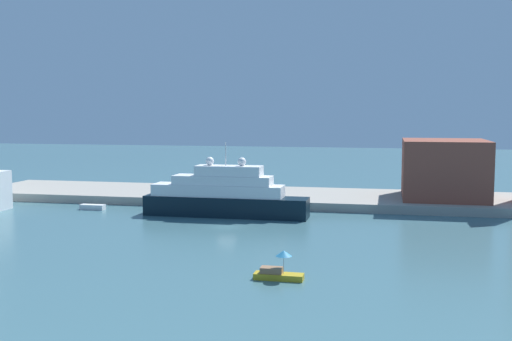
{
  "coord_description": "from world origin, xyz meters",
  "views": [
    {
      "loc": [
        22.52,
        -84.01,
        16.45
      ],
      "look_at": [
        3.04,
        6.0,
        7.62
      ],
      "focal_mm": 43.16,
      "sensor_mm": 36.0,
      "label": 1
    }
  ],
  "objects": [
    {
      "name": "quay_dock",
      "position": [
        0.0,
        26.49,
        0.73
      ],
      "size": [
        110.0,
        20.98,
        1.47
      ],
      "primitive_type": "cube",
      "color": "gray",
      "rests_on": "ground"
    },
    {
      "name": "large_yacht",
      "position": [
        -2.73,
        8.7,
        3.21
      ],
      "size": [
        26.04,
        4.71,
        11.72
      ],
      "color": "black",
      "rests_on": "ground"
    },
    {
      "name": "parked_car",
      "position": [
        -14.97,
        20.12,
        2.08
      ],
      "size": [
        4.58,
        1.76,
        1.44
      ],
      "color": "black",
      "rests_on": "quay_dock"
    },
    {
      "name": "person_figure",
      "position": [
        -10.72,
        21.45,
        2.32
      ],
      "size": [
        0.36,
        0.36,
        1.84
      ],
      "color": "#334C8C",
      "rests_on": "quay_dock"
    },
    {
      "name": "harbor_building",
      "position": [
        32.02,
        26.61,
        6.52
      ],
      "size": [
        14.09,
        15.69,
        10.11
      ],
      "primitive_type": "cube",
      "color": "brown",
      "rests_on": "quay_dock"
    },
    {
      "name": "small_motorboat",
      "position": [
        12.15,
        -25.75,
        0.87
      ],
      "size": [
        4.88,
        1.6,
        2.93
      ],
      "color": "#B7991E",
      "rests_on": "ground"
    },
    {
      "name": "ground",
      "position": [
        0.0,
        0.0,
        0.0
      ],
      "size": [
        400.0,
        400.0,
        0.0
      ],
      "primitive_type": "plane",
      "color": "#3D6670"
    },
    {
      "name": "work_barge",
      "position": [
        -26.1,
        10.31,
        0.43
      ],
      "size": [
        4.19,
        1.46,
        0.86
      ],
      "primitive_type": "cube",
      "color": "silver",
      "rests_on": "ground"
    },
    {
      "name": "mooring_bollard",
      "position": [
        3.65,
        17.27,
        1.89
      ],
      "size": [
        0.55,
        0.55,
        0.85
      ],
      "primitive_type": "cylinder",
      "color": "black",
      "rests_on": "quay_dock"
    }
  ]
}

